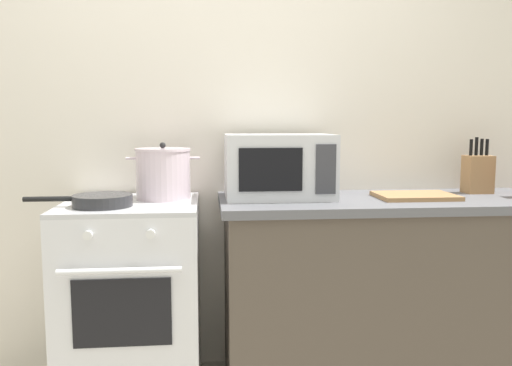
% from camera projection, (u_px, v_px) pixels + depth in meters
% --- Properties ---
extents(back_wall, '(4.40, 0.10, 2.50)m').
position_uv_depth(back_wall, '(265.00, 127.00, 2.70)').
color(back_wall, silver).
rests_on(back_wall, ground_plane).
extents(lower_cabinet_right, '(1.64, 0.56, 0.88)m').
position_uv_depth(lower_cabinet_right, '(395.00, 295.00, 2.51)').
color(lower_cabinet_right, '#4C4238').
rests_on(lower_cabinet_right, ground_plane).
extents(countertop_right, '(1.70, 0.60, 0.04)m').
position_uv_depth(countertop_right, '(399.00, 202.00, 2.45)').
color(countertop_right, '#59595E').
rests_on(countertop_right, lower_cabinet_right).
extents(stove, '(0.60, 0.64, 0.92)m').
position_uv_depth(stove, '(133.00, 301.00, 2.36)').
color(stove, silver).
rests_on(stove, ground_plane).
extents(stock_pot, '(0.34, 0.26, 0.26)m').
position_uv_depth(stock_pot, '(163.00, 173.00, 2.40)').
color(stock_pot, silver).
rests_on(stock_pot, stove).
extents(frying_pan, '(0.45, 0.25, 0.05)m').
position_uv_depth(frying_pan, '(101.00, 200.00, 2.19)').
color(frying_pan, '#28282B').
rests_on(frying_pan, stove).
extents(microwave, '(0.50, 0.37, 0.30)m').
position_uv_depth(microwave, '(279.00, 166.00, 2.43)').
color(microwave, silver).
rests_on(microwave, countertop_right).
extents(cutting_board, '(0.36, 0.26, 0.02)m').
position_uv_depth(cutting_board, '(415.00, 196.00, 2.44)').
color(cutting_board, '#997047').
rests_on(cutting_board, countertop_right).
extents(knife_block, '(0.13, 0.10, 0.28)m').
position_uv_depth(knife_block, '(478.00, 173.00, 2.60)').
color(knife_block, '#997047').
rests_on(knife_block, countertop_right).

